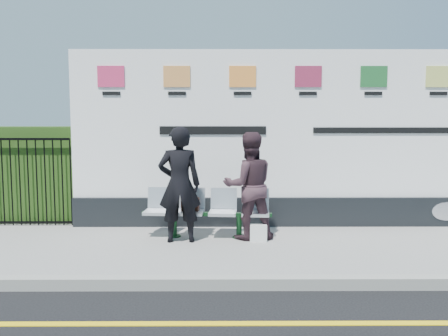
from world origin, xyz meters
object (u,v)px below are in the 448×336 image
(woman_left, at_px, (179,184))
(billboard, at_px, (306,151))
(bench, at_px, (207,224))
(woman_right, at_px, (249,186))

(woman_left, bearing_deg, billboard, -156.44)
(bench, height_order, woman_right, woman_right)
(woman_left, height_order, woman_right, woman_left)
(bench, xyz_separation_m, woman_right, (0.66, -0.07, 0.62))
(billboard, xyz_separation_m, woman_right, (-1.03, -0.93, -0.47))
(bench, bearing_deg, billboard, 31.72)
(woman_left, xyz_separation_m, woman_right, (1.05, 0.18, -0.05))
(bench, relative_size, woman_left, 1.12)
(billboard, distance_m, bench, 2.19)
(billboard, bearing_deg, bench, -152.94)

